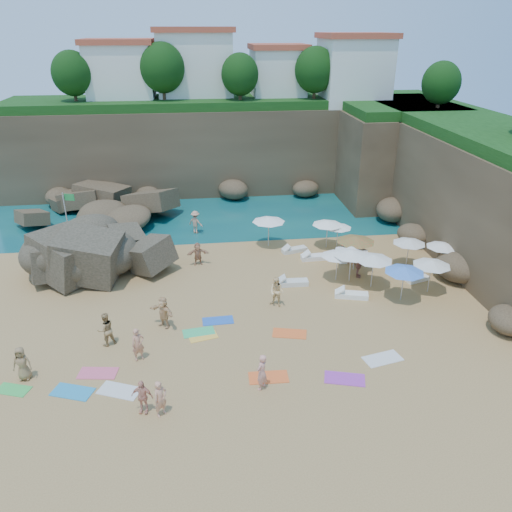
{
  "coord_description": "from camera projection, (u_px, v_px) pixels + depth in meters",
  "views": [
    {
      "loc": [
        -1.48,
        -25.03,
        15.07
      ],
      "look_at": [
        2.0,
        3.0,
        2.0
      ],
      "focal_mm": 35.0,
      "sensor_mm": 36.0,
      "label": 1
    }
  ],
  "objects": [
    {
      "name": "towel_12",
      "position": [
        203.0,
        337.0,
        26.55
      ],
      "size": [
        1.64,
        1.08,
        0.03
      ],
      "primitive_type": "cube",
      "rotation": [
        0.0,
        0.0,
        0.23
      ],
      "color": "#FFBE43",
      "rests_on": "ground"
    },
    {
      "name": "lounger_4",
      "position": [
        351.0,
        295.0,
        30.37
      ],
      "size": [
        2.11,
        1.16,
        0.31
      ],
      "primitive_type": "cube",
      "rotation": [
        0.0,
        0.0,
        -0.26
      ],
      "color": "white",
      "rests_on": "ground"
    },
    {
      "name": "towel_2",
      "position": [
        268.0,
        377.0,
        23.48
      ],
      "size": [
        1.89,
        0.99,
        0.03
      ],
      "primitive_type": "cube",
      "rotation": [
        0.0,
        0.0,
        -0.03
      ],
      "color": "orange",
      "rests_on": "ground"
    },
    {
      "name": "person_stand_0",
      "position": [
        160.0,
        399.0,
        20.9
      ],
      "size": [
        0.74,
        0.71,
        1.71
      ],
      "primitive_type": "imported",
      "rotation": [
        0.0,
        0.0,
        0.7
      ],
      "color": "tan",
      "rests_on": "ground"
    },
    {
      "name": "parasol_3",
      "position": [
        338.0,
        254.0,
        31.79
      ],
      "size": [
        2.12,
        2.12,
        2.0
      ],
      "color": "silver",
      "rests_on": "ground"
    },
    {
      "name": "marina_masts",
      "position": [
        52.0,
        151.0,
        52.95
      ],
      "size": [
        3.1,
        0.1,
        6.0
      ],
      "color": "white",
      "rests_on": "ground"
    },
    {
      "name": "lounger_3",
      "position": [
        316.0,
        257.0,
        35.32
      ],
      "size": [
        2.1,
        0.8,
        0.32
      ],
      "primitive_type": "cube",
      "rotation": [
        0.0,
        0.0,
        0.06
      ],
      "color": "white",
      "rests_on": "ground"
    },
    {
      "name": "parasol_8",
      "position": [
        351.0,
        252.0,
        31.49
      ],
      "size": [
        2.36,
        2.36,
        2.23
      ],
      "color": "silver",
      "rests_on": "ground"
    },
    {
      "name": "flag_pole",
      "position": [
        68.0,
        214.0,
        35.92
      ],
      "size": [
        0.83,
        0.27,
        4.33
      ],
      "color": "silver",
      "rests_on": "ground"
    },
    {
      "name": "parasol_1",
      "position": [
        269.0,
        219.0,
        36.68
      ],
      "size": [
        2.44,
        2.44,
        2.31
      ],
      "color": "silver",
      "rests_on": "ground"
    },
    {
      "name": "rock_promontory",
      "position": [
        85.0,
        221.0,
        42.21
      ],
      "size": [
        12.0,
        7.0,
        2.0
      ],
      "primitive_type": null,
      "color": "brown",
      "rests_on": "ground"
    },
    {
      "name": "clifftop_buildings",
      "position": [
        237.0,
        70.0,
        47.87
      ],
      "size": [
        28.48,
        9.48,
        7.0
      ],
      "color": "white",
      "rests_on": "cliff_back"
    },
    {
      "name": "parasol_0",
      "position": [
        328.0,
        223.0,
        36.5
      ],
      "size": [
        2.26,
        2.26,
        2.14
      ],
      "color": "silver",
      "rests_on": "ground"
    },
    {
      "name": "parasol_9",
      "position": [
        374.0,
        257.0,
        30.83
      ],
      "size": [
        2.35,
        2.35,
        2.22
      ],
      "color": "silver",
      "rests_on": "ground"
    },
    {
      "name": "parasol_2",
      "position": [
        409.0,
        241.0,
        33.49
      ],
      "size": [
        2.2,
        2.2,
        2.08
      ],
      "color": "silver",
      "rests_on": "ground"
    },
    {
      "name": "parasol_10",
      "position": [
        405.0,
        269.0,
        29.28
      ],
      "size": [
        2.36,
        2.36,
        2.24
      ],
      "color": "silver",
      "rests_on": "ground"
    },
    {
      "name": "person_lie_5",
      "position": [
        276.0,
        301.0,
        29.37
      ],
      "size": [
        1.74,
        1.98,
        0.68
      ],
      "primitive_type": "imported",
      "rotation": [
        0.0,
        0.0,
        -0.61
      ],
      "color": "#F8D08D",
      "rests_on": "ground"
    },
    {
      "name": "parasol_11",
      "position": [
        432.0,
        263.0,
        30.23
      ],
      "size": [
        2.3,
        2.3,
        2.17
      ],
      "color": "silver",
      "rests_on": "ground"
    },
    {
      "name": "seawater",
      "position": [
        209.0,
        173.0,
        56.05
      ],
      "size": [
        120.0,
        120.0,
        0.0
      ],
      "primitive_type": "plane",
      "color": "#0C4751",
      "rests_on": "ground"
    },
    {
      "name": "cliff_corner",
      "position": [
        391.0,
        154.0,
        47.27
      ],
      "size": [
        10.0,
        12.0,
        8.0
      ],
      "primitive_type": "cube",
      "color": "brown",
      "rests_on": "ground"
    },
    {
      "name": "towel_1",
      "position": [
        98.0,
        373.0,
        23.76
      ],
      "size": [
        1.92,
        1.16,
        0.03
      ],
      "primitive_type": "cube",
      "rotation": [
        0.0,
        0.0,
        -0.14
      ],
      "color": "#E45877",
      "rests_on": "ground"
    },
    {
      "name": "parasol_5",
      "position": [
        351.0,
        249.0,
        32.16
      ],
      "size": [
        2.26,
        2.26,
        2.14
      ],
      "color": "silver",
      "rests_on": "ground"
    },
    {
      "name": "cliff_back",
      "position": [
        229.0,
        147.0,
        50.09
      ],
      "size": [
        44.0,
        8.0,
        8.0
      ],
      "primitive_type": "cube",
      "color": "brown",
      "rests_on": "ground"
    },
    {
      "name": "towel_13",
      "position": [
        383.0,
        359.0,
        24.79
      ],
      "size": [
        2.08,
        1.36,
        0.03
      ],
      "primitive_type": "cube",
      "rotation": [
        0.0,
        0.0,
        0.23
      ],
      "color": "silver",
      "rests_on": "ground"
    },
    {
      "name": "towel_11",
      "position": [
        199.0,
        332.0,
        26.95
      ],
      "size": [
        1.8,
        1.07,
        0.03
      ],
      "primitive_type": "cube",
      "rotation": [
        0.0,
        0.0,
        0.14
      ],
      "color": "#37C071",
      "rests_on": "ground"
    },
    {
      "name": "person_lie_1",
      "position": [
        144.0,
        408.0,
        21.31
      ],
      "size": [
        1.31,
        1.79,
        0.39
      ],
      "primitive_type": "imported",
      "rotation": [
        0.0,
        0.0,
        -0.25
      ],
      "color": "#E69C82",
      "rests_on": "ground"
    },
    {
      "name": "lounger_2",
      "position": [
        292.0,
        283.0,
        31.82
      ],
      "size": [
        2.05,
        0.73,
        0.32
      ],
      "primitive_type": "cube",
      "rotation": [
        0.0,
        0.0,
        -0.03
      ],
      "color": "silver",
      "rests_on": "ground"
    },
    {
      "name": "person_lie_4",
      "position": [
        139.0,
        356.0,
        24.68
      ],
      "size": [
        1.3,
        1.82,
        0.41
      ],
      "primitive_type": "imported",
      "rotation": [
        0.0,
        0.0,
        0.44
      ],
      "color": "tan",
      "rests_on": "ground"
    },
    {
      "name": "towel_0",
      "position": [
        72.0,
        392.0,
        22.55
      ],
      "size": [
        2.05,
        1.5,
        0.03
      ],
      "primitive_type": "cube",
      "rotation": [
        0.0,
        0.0,
        -0.35
      ],
      "color": "#238DBF",
      "rests_on": "ground"
    },
    {
      "name": "parasol_6",
      "position": [
        356.0,
        239.0,
        33.01
      ],
      "size": [
        2.58,
        2.58,
        2.44
      ],
      "color": "silver",
      "rests_on": "ground"
    },
    {
      "name": "parasol_7",
      "position": [
        338.0,
        226.0,
        36.51
      ],
      "size": [
        2.02,
        2.02,
        1.91
      ],
      "color": "silver",
      "rests_on": "ground"
    },
    {
      "name": "towel_8",
      "position": [
        218.0,
        321.0,
        27.99
      ],
      "size": [
        1.75,
        0.92,
        0.03
      ],
      "primitive_type": "cube",
      "rotation": [
        0.0,
        0.0,
        0.03
      ],
      "color": "blue",
      "rests_on": "ground"
    },
    {
      "name": "person_stand_5",
      "position": [
        198.0,
        254.0,
        34.31
      ],
      "size": [
        1.53,
        0.56,
        1.61
      ],
      "primitive_type": "imported",
      "rotation": [
        0.0,
        0.0,
        0.09
      ],
      "color": "tan",
      "rests_on": "ground"
    },
    {
      "name": "person_stand_2",
      "position": [
        196.0,
        222.0,
        39.45
      ],
      "size": [
        1.28,
        1.08,
        1.86
      ],
      "primitive_type": "imported",
      "rotation": [
        0.0,
        0.0,
        2.56
      ],
      "color": "tan",
      "rests_on": "ground"
    },
    {
      "name": "lounger_1",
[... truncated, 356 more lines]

